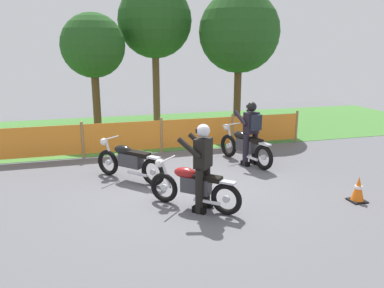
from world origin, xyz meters
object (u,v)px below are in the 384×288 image
motorcycle_lead (245,146)px  rider_third (202,164)px  rider_lead (251,130)px  motorcycle_trailing (129,161)px  motorcycle_third (193,186)px  traffic_cone (358,189)px

motorcycle_lead → rider_third: rider_third is taller
rider_lead → motorcycle_lead: bearing=0.5°
motorcycle_trailing → motorcycle_third: (1.00, -1.98, -0.01)m
rider_lead → traffic_cone: bearing=-177.3°
motorcycle_trailing → rider_lead: 3.30m
motorcycle_trailing → rider_lead: bearing=-126.5°
motorcycle_lead → rider_lead: size_ratio=1.19×
motorcycle_lead → rider_third: 3.37m
rider_third → traffic_cone: (3.17, -0.47, -0.66)m
motorcycle_lead → rider_lead: rider_lead is taller
motorcycle_lead → traffic_cone: motorcycle_lead is taller
rider_lead → motorcycle_third: bearing=118.2°
motorcycle_trailing → motorcycle_third: size_ratio=1.03×
motorcycle_lead → traffic_cone: bearing=-177.5°
motorcycle_lead → motorcycle_trailing: bearing=82.1°
motorcycle_trailing → traffic_cone: size_ratio=2.96×
rider_lead → rider_third: same height
motorcycle_lead → traffic_cone: size_ratio=3.80×
motorcycle_lead → motorcycle_trailing: motorcycle_lead is taller
motorcycle_trailing → rider_third: bearing=166.3°
rider_third → traffic_cone: bearing=-145.8°
motorcycle_third → rider_lead: size_ratio=0.90×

